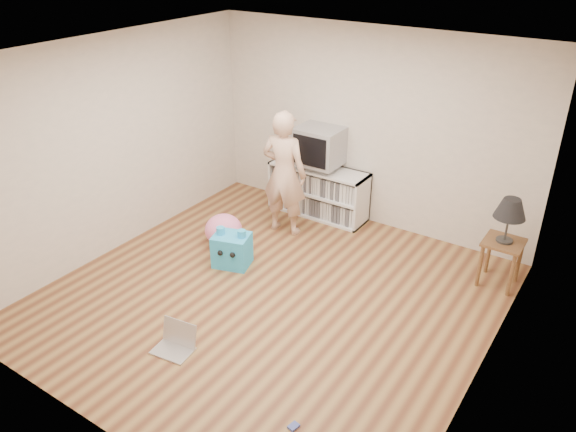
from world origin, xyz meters
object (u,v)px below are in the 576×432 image
(side_table, at_px, (502,252))
(laptop, at_px, (176,342))
(media_unit, at_px, (319,191))
(plush_blue, at_px, (232,249))
(dvd_deck, at_px, (319,165))
(crt_tv, at_px, (319,146))
(table_lamp, at_px, (511,209))
(person, at_px, (284,173))
(plush_pink, at_px, (224,230))

(side_table, relative_size, laptop, 1.34)
(media_unit, bearing_deg, plush_blue, -95.30)
(media_unit, distance_m, dvd_deck, 0.39)
(dvd_deck, distance_m, crt_tv, 0.29)
(dvd_deck, xyz_separation_m, table_lamp, (2.59, -0.37, 0.21))
(table_lamp, distance_m, person, 2.73)
(media_unit, height_order, crt_tv, crt_tv)
(media_unit, height_order, person, person)
(media_unit, bearing_deg, side_table, -8.45)
(laptop, bearing_deg, plush_pink, 108.79)
(plush_pink, bearing_deg, dvd_deck, 68.18)
(plush_pink, bearing_deg, media_unit, 68.40)
(media_unit, distance_m, side_table, 2.62)
(plush_pink, bearing_deg, laptop, -63.68)
(table_lamp, distance_m, laptop, 3.73)
(laptop, bearing_deg, media_unit, 88.40)
(crt_tv, bearing_deg, media_unit, 90.00)
(plush_blue, relative_size, plush_pink, 1.05)
(media_unit, height_order, side_table, media_unit)
(table_lamp, bearing_deg, side_table, 0.00)
(dvd_deck, relative_size, crt_tv, 0.75)
(crt_tv, height_order, laptop, crt_tv)
(crt_tv, distance_m, plush_blue, 1.91)
(person, xyz_separation_m, plush_pink, (-0.44, -0.72, -0.63))
(crt_tv, bearing_deg, plush_blue, -95.36)
(person, relative_size, laptop, 4.02)
(media_unit, relative_size, plush_pink, 2.96)
(crt_tv, bearing_deg, person, -99.84)
(dvd_deck, height_order, table_lamp, table_lamp)
(crt_tv, xyz_separation_m, laptop, (0.34, -3.21, -0.95))
(plush_blue, bearing_deg, side_table, 9.16)
(side_table, distance_m, person, 2.76)
(laptop, bearing_deg, plush_blue, 100.99)
(media_unit, distance_m, plush_pink, 1.53)
(plush_blue, bearing_deg, laptop, -88.52)
(media_unit, relative_size, plush_blue, 2.81)
(media_unit, xyz_separation_m, table_lamp, (2.59, -0.39, 0.59))
(side_table, bearing_deg, table_lamp, 0.00)
(table_lamp, height_order, plush_pink, table_lamp)
(side_table, relative_size, plush_blue, 1.11)
(laptop, xyz_separation_m, plush_pink, (-0.90, 1.81, 0.13))
(table_lamp, bearing_deg, crt_tv, 171.96)
(dvd_deck, distance_m, plush_blue, 1.81)
(laptop, relative_size, plush_pink, 0.87)
(table_lamp, distance_m, plush_blue, 3.16)
(dvd_deck, relative_size, plush_blue, 0.90)
(laptop, distance_m, plush_pink, 2.02)
(dvd_deck, bearing_deg, person, -99.79)
(crt_tv, xyz_separation_m, table_lamp, (2.59, -0.37, -0.08))
(dvd_deck, relative_size, laptop, 1.10)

